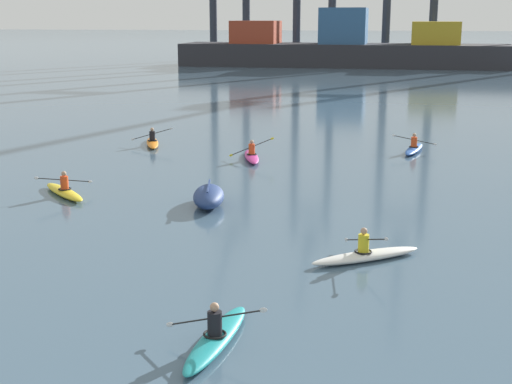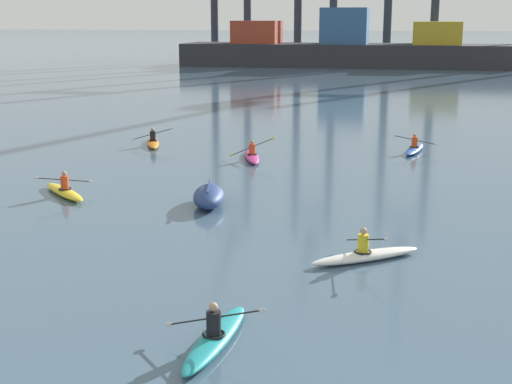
% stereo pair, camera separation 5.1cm
% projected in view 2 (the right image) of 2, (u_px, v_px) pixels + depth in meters
% --- Properties ---
extents(container_barge, '(45.02, 9.48, 7.94)m').
position_uv_depth(container_barge, '(344.00, 49.00, 99.07)').
color(container_barge, '#28282D').
rests_on(container_barge, ground).
extents(capsized_dinghy, '(1.66, 2.78, 0.76)m').
position_uv_depth(capsized_dinghy, '(209.00, 196.00, 25.45)').
color(capsized_dinghy, navy).
rests_on(capsized_dinghy, ground).
extents(kayak_orange, '(2.09, 3.38, 0.95)m').
position_uv_depth(kayak_orange, '(153.00, 142.00, 37.68)').
color(kayak_orange, orange).
rests_on(kayak_orange, ground).
extents(kayak_teal, '(2.22, 3.44, 0.97)m').
position_uv_depth(kayak_teal, '(215.00, 337.00, 14.64)').
color(kayak_teal, teal).
rests_on(kayak_teal, ground).
extents(kayak_magenta, '(2.07, 3.42, 1.08)m').
position_uv_depth(kayak_magenta, '(252.00, 156.00, 33.90)').
color(kayak_magenta, '#C13384').
rests_on(kayak_magenta, ground).
extents(kayak_white, '(3.12, 2.46, 0.99)m').
position_uv_depth(kayak_white, '(365.00, 255.00, 19.73)').
color(kayak_white, silver).
rests_on(kayak_white, ground).
extents(kayak_yellow, '(2.89, 2.76, 0.95)m').
position_uv_depth(kayak_yellow, '(64.00, 191.00, 27.01)').
color(kayak_yellow, yellow).
rests_on(kayak_yellow, ground).
extents(kayak_blue, '(2.24, 3.45, 0.95)m').
position_uv_depth(kayak_blue, '(415.00, 148.00, 35.83)').
color(kayak_blue, '#2856B2').
rests_on(kayak_blue, ground).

